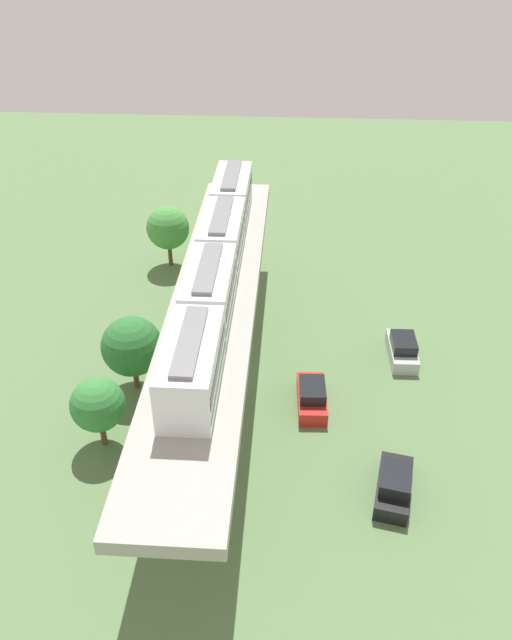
% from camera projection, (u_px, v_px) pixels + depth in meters
% --- Properties ---
extents(ground_plane, '(120.00, 120.00, 0.00)m').
position_uv_depth(ground_plane, '(218.00, 382.00, 42.79)').
color(ground_plane, '#5B7A4C').
extents(viaduct, '(5.20, 35.80, 6.91)m').
position_uv_depth(viaduct, '(215.00, 316.00, 39.69)').
color(viaduct, '#A8A59E').
rests_on(viaduct, ground).
extents(train, '(2.64, 27.45, 3.24)m').
position_uv_depth(train, '(216.00, 262.00, 39.31)').
color(train, white).
rests_on(train, viaduct).
extents(parked_car_silver, '(1.89, 4.24, 1.76)m').
position_uv_depth(parked_car_silver, '(402.00, 349.00, 44.61)').
color(parked_car_silver, '#B2B5BA').
rests_on(parked_car_silver, ground).
extents(parked_car_red, '(1.98, 4.27, 1.76)m').
position_uv_depth(parked_car_red, '(312.00, 396.00, 40.48)').
color(parked_car_red, red).
rests_on(parked_car_red, ground).
extents(parked_car_black, '(2.61, 4.48, 1.76)m').
position_uv_depth(parked_car_black, '(394.00, 485.00, 34.47)').
color(parked_car_black, black).
rests_on(parked_car_black, ground).
extents(tree_near_viaduct, '(3.69, 3.69, 5.50)m').
position_uv_depth(tree_near_viaduct, '(168.00, 228.00, 53.96)').
color(tree_near_viaduct, brown).
rests_on(tree_near_viaduct, ground).
extents(tree_mid_lot, '(3.94, 3.94, 5.39)m').
position_uv_depth(tree_mid_lot, '(132.00, 346.00, 40.45)').
color(tree_mid_lot, brown).
rests_on(tree_mid_lot, ground).
extents(tree_far_corner, '(3.22, 3.22, 4.74)m').
position_uv_depth(tree_far_corner, '(98.00, 405.00, 36.32)').
color(tree_far_corner, brown).
rests_on(tree_far_corner, ground).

